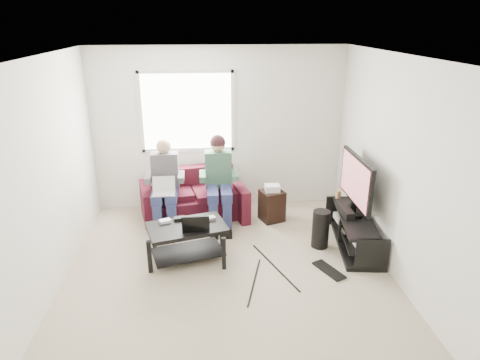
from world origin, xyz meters
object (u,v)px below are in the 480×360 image
tv_stand (354,232)px  end_table (272,204)px  coffee_table (187,235)px  tv (356,182)px  sofa (193,199)px  subwoofer (321,229)px

tv_stand → end_table: (-1.00, 0.91, 0.06)m
coffee_table → tv: size_ratio=1.00×
tv_stand → coffee_table: bearing=-175.8°
sofa → end_table: (1.22, -0.25, -0.02)m
coffee_table → end_table: (1.27, 1.07, -0.10)m
tv_stand → tv: tv is taller
tv_stand → tv: size_ratio=1.29×
coffee_table → tv: 2.35m
coffee_table → tv_stand: bearing=4.2°
sofa → coffee_table: (-0.06, -1.32, 0.07)m
sofa → end_table: bearing=-11.7°
coffee_table → end_table: 1.67m
coffee_table → subwoofer: size_ratio=2.07×
end_table → coffee_table: bearing=-139.9°
sofa → subwoofer: bearing=-33.0°
end_table → sofa: bearing=168.3°
tv_stand → sofa: bearing=152.4°
coffee_table → tv_stand: (2.27, 0.17, -0.16)m
sofa → tv: bearing=-25.5°
coffee_table → end_table: end_table is taller
sofa → subwoofer: (1.75, -1.14, -0.02)m
sofa → tv_stand: bearing=-27.6°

